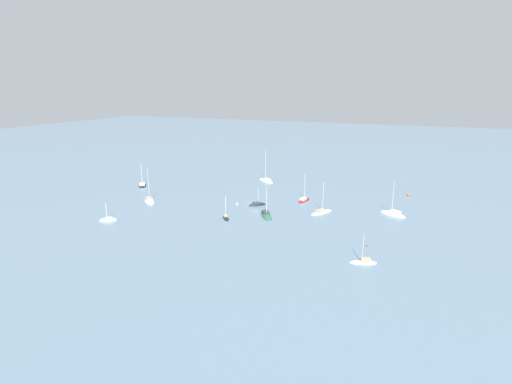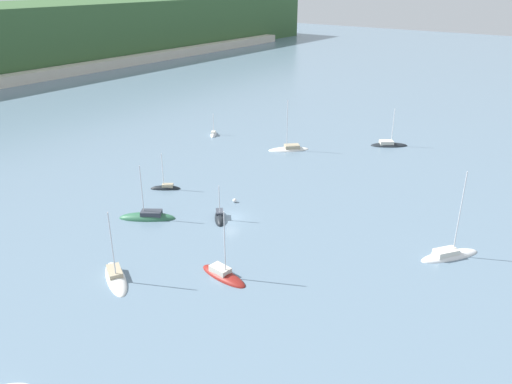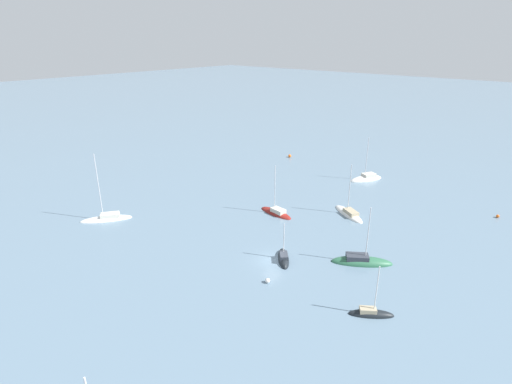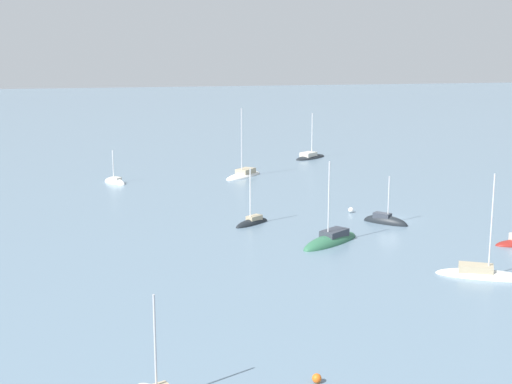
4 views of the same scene
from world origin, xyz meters
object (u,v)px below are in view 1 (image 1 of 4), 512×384
at_px(sailboat_4, 321,212).
at_px(sailboat_5, 108,220).
at_px(sailboat_10, 304,200).
at_px(mooring_buoy_2, 237,204).
at_px(sailboat_6, 266,216).
at_px(mooring_buoy_0, 408,195).
at_px(sailboat_3, 364,262).
at_px(sailboat_9, 257,205).
at_px(sailboat_0, 266,181).
at_px(sailboat_1, 150,201).
at_px(sailboat_8, 142,185).
at_px(mooring_buoy_1, 368,245).
at_px(sailboat_2, 393,214).
at_px(sailboat_7, 226,218).

bearing_deg(sailboat_4, sailboat_5, 149.09).
relative_size(sailboat_10, mooring_buoy_2, 14.78).
bearing_deg(sailboat_6, mooring_buoy_0, 102.07).
height_order(sailboat_3, sailboat_9, sailboat_3).
distance_m(sailboat_0, mooring_buoy_2, 34.41).
relative_size(sailboat_0, sailboat_1, 1.12).
relative_size(sailboat_10, mooring_buoy_0, 12.06).
height_order(sailboat_9, sailboat_10, sailboat_10).
bearing_deg(sailboat_0, sailboat_5, 104.27).
relative_size(sailboat_6, mooring_buoy_2, 14.57).
bearing_deg(sailboat_8, mooring_buoy_1, -144.22).
bearing_deg(sailboat_6, sailboat_0, 166.43).
height_order(mooring_buoy_0, mooring_buoy_1, mooring_buoy_0).
height_order(sailboat_2, sailboat_9, sailboat_2).
bearing_deg(mooring_buoy_0, mooring_buoy_2, 33.39).
xyz_separation_m(sailboat_2, mooring_buoy_1, (3.51, 27.41, 0.18)).
xyz_separation_m(sailboat_0, mooring_buoy_0, (-53.28, 1.48, 0.26)).
relative_size(sailboat_0, sailboat_3, 1.80).
bearing_deg(sailboat_8, sailboat_6, -142.36).
height_order(sailboat_10, mooring_buoy_2, sailboat_10).
height_order(sailboat_1, sailboat_4, sailboat_1).
bearing_deg(sailboat_7, sailboat_3, 33.72).
bearing_deg(sailboat_0, sailboat_7, 132.48).
relative_size(sailboat_3, sailboat_4, 0.71).
distance_m(sailboat_4, sailboat_7, 28.63).
bearing_deg(sailboat_3, sailboat_9, -58.65).
height_order(sailboat_2, sailboat_6, sailboat_2).
distance_m(sailboat_3, sailboat_10, 48.37).
distance_m(sailboat_7, mooring_buoy_0, 65.76).
relative_size(sailboat_10, mooring_buoy_1, 16.53).
xyz_separation_m(sailboat_1, sailboat_3, (-71.84, 20.85, -0.01)).
bearing_deg(mooring_buoy_1, sailboat_5, 7.58).
bearing_deg(mooring_buoy_2, mooring_buoy_0, -146.61).
height_order(sailboat_4, sailboat_5, sailboat_4).
bearing_deg(sailboat_3, mooring_buoy_0, -115.33).
xyz_separation_m(sailboat_3, sailboat_9, (37.44, -30.36, -0.05)).
distance_m(sailboat_9, mooring_buoy_0, 53.34).
bearing_deg(sailboat_2, sailboat_9, 37.03).
relative_size(sailboat_0, sailboat_7, 1.77).
xyz_separation_m(sailboat_4, mooring_buoy_2, (26.70, 2.43, 0.21)).
distance_m(sailboat_8, mooring_buoy_0, 96.70).
distance_m(sailboat_1, mooring_buoy_2, 29.26).
bearing_deg(sailboat_8, sailboat_7, -152.03).
bearing_deg(sailboat_6, sailboat_8, -140.70).
relative_size(sailboat_9, mooring_buoy_1, 11.12).
xyz_separation_m(sailboat_2, mooring_buoy_2, (46.56, 8.75, 0.21)).
bearing_deg(sailboat_3, mooring_buoy_1, -106.57).
bearing_deg(sailboat_7, sailboat_2, 80.81).
distance_m(sailboat_4, sailboat_6, 16.91).
height_order(sailboat_6, sailboat_7, sailboat_6).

